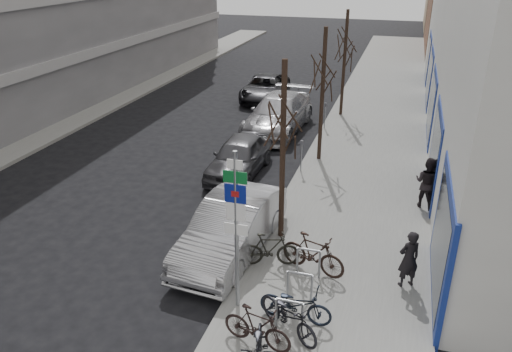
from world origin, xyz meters
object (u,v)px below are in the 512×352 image
Objects in this scene: parked_car_front at (231,228)px; meter_mid at (301,153)px; bike_rack at (300,283)px; bike_near_right at (257,327)px; meter_back at (325,113)px; pedestrian_far at (427,182)px; meter_front at (262,219)px; bike_near_left at (258,348)px; bike_far_curb at (289,312)px; highway_sign_pole at (236,223)px; pedestrian_near at (409,259)px; parked_car_back at (278,114)px; bike_far_inner at (313,253)px; bike_mid_inner at (270,249)px; tree_near at (284,110)px; bike_mid_curb at (296,301)px; tree_mid at (324,64)px; lane_car at (265,88)px; tree_far at (346,38)px; parked_car_mid at (239,156)px.

meter_mid is at bearing 87.66° from parked_car_front.
bike_rack is 3.00m from parked_car_front.
meter_mid is at bearing 17.60° from bike_near_right.
meter_back is 15.22m from bike_near_right.
bike_rack is at bearing 92.56° from pedestrian_far.
bike_near_left is at bearing -74.76° from meter_front.
bike_near_right is 0.91× the size of bike_far_curb.
highway_sign_pole is 4.66m from pedestrian_near.
bike_far_inner is at bearing -68.16° from parked_car_back.
parked_car_front is at bearing 52.51° from bike_mid_inner.
parked_car_back reaches higher than bike_far_inner.
tree_near is at bearing 50.79° from bike_far_curb.
pedestrian_near is at bearing -45.70° from bike_mid_curb.
bike_far_curb is at bearing -164.42° from bike_far_inner.
meter_front is (-0.45, -7.00, -3.19)m from tree_mid.
lane_car reaches higher than bike_far_curb.
bike_near_right is at bearing -78.45° from lane_car.
bike_mid_curb is 14.08m from parked_car_back.
bike_near_right is 8.70m from pedestrian_far.
tree_far is 3.34× the size of bike_near_right.
meter_front reaches higher than bike_rack.
meter_mid is 6.80m from bike_far_inner.
tree_mid reaches higher than bike_far_inner.
tree_mid is at bearing -64.84° from lane_car.
tree_near is 5.85m from bike_near_right.
parked_car_front is (-2.41, 2.96, 0.11)m from bike_far_curb.
highway_sign_pole is 2.42× the size of bike_mid_curb.
tree_mid is 3.06× the size of pedestrian_far.
pedestrian_near is at bearing -21.76° from tree_near.
parked_car_mid reaches higher than meter_back.
parked_car_mid reaches higher than bike_far_inner.
parked_car_back is 13.03m from pedestrian_near.
tree_mid reaches higher than meter_mid.
bike_near_right is (1.10, -9.67, -0.27)m from meter_mid.
lane_car is at bearing 115.29° from parked_car_back.
meter_front is 0.97m from parked_car_front.
bike_mid_curb is 8.98m from parked_car_mid.
bike_rack is 13.37m from parked_car_back.
bike_far_inner is at bearing 71.10° from bike_near_left.
bike_far_curb is at bearing -65.10° from meter_front.
lane_car is at bearing 107.15° from parked_car_front.
pedestrian_near is at bearing -65.07° from tree_mid.
highway_sign_pole is at bearing -85.25° from meter_front.
tree_far is 15.01m from bike_mid_inner.
tree_far reaches higher than bike_rack.
parked_car_back is at bearing -164.71° from meter_back.
meter_front reaches higher than bike_far_inner.
meter_back is 2.27m from parked_car_back.
tree_near is 2.95× the size of bike_far_inner.
bike_near_right is at bearing -57.94° from parked_car_front.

